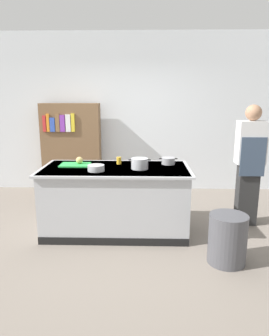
% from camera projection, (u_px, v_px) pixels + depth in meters
% --- Properties ---
extents(ground_plane, '(10.00, 10.00, 0.00)m').
position_uv_depth(ground_plane, '(116.00, 230.00, 4.35)').
color(ground_plane, slate).
extents(back_wall, '(6.40, 0.12, 3.00)m').
position_uv_depth(back_wall, '(124.00, 113.00, 6.06)').
color(back_wall, silver).
rests_on(back_wall, ground_plane).
extents(counter_island, '(1.98, 0.98, 0.90)m').
position_uv_depth(counter_island, '(116.00, 199.00, 4.25)').
color(counter_island, '#B7BABF').
rests_on(counter_island, ground_plane).
extents(cutting_board, '(0.40, 0.28, 0.02)m').
position_uv_depth(cutting_board, '(75.00, 165.00, 4.27)').
color(cutting_board, green).
rests_on(cutting_board, counter_island).
extents(onion, '(0.09, 0.09, 0.09)m').
position_uv_depth(onion, '(79.00, 160.00, 4.29)').
color(onion, tan).
rests_on(onion, cutting_board).
extents(stock_pot, '(0.29, 0.22, 0.14)m').
position_uv_depth(stock_pot, '(140.00, 164.00, 4.06)').
color(stock_pot, '#B7BABF').
rests_on(stock_pot, counter_island).
extents(sauce_pan, '(0.25, 0.19, 0.09)m').
position_uv_depth(sauce_pan, '(168.00, 161.00, 4.35)').
color(sauce_pan, '#99999E').
rests_on(sauce_pan, counter_island).
extents(mixing_bowl, '(0.21, 0.21, 0.08)m').
position_uv_depth(mixing_bowl, '(96.00, 168.00, 3.96)').
color(mixing_bowl, '#B7BABF').
rests_on(mixing_bowl, counter_island).
extents(juice_cup, '(0.07, 0.07, 0.10)m').
position_uv_depth(juice_cup, '(119.00, 161.00, 4.35)').
color(juice_cup, yellow).
rests_on(juice_cup, counter_island).
extents(trash_bin, '(0.42, 0.42, 0.56)m').
position_uv_depth(trash_bin, '(227.00, 239.00, 3.46)').
color(trash_bin, '#4C4C51').
rests_on(trash_bin, ground_plane).
extents(person_chef, '(0.38, 0.25, 1.72)m').
position_uv_depth(person_chef, '(249.00, 163.00, 4.39)').
color(person_chef, '#2A2A2A').
rests_on(person_chef, ground_plane).
extents(bookshelf, '(1.10, 0.31, 1.70)m').
position_uv_depth(bookshelf, '(71.00, 148.00, 5.94)').
color(bookshelf, brown).
rests_on(bookshelf, ground_plane).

